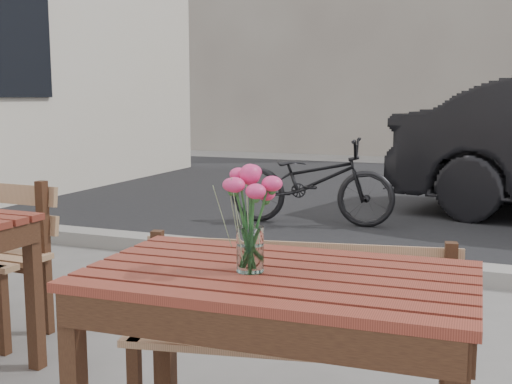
# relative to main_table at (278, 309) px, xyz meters

# --- Properties ---
(street) EXTENTS (30.00, 8.12, 0.12)m
(street) POSITION_rel_main_table_xyz_m (0.10, 4.87, -0.60)
(street) COLOR black
(street) RESTS_ON ground
(main_table) EXTENTS (1.26, 0.77, 0.76)m
(main_table) POSITION_rel_main_table_xyz_m (0.00, 0.00, 0.00)
(main_table) COLOR maroon
(main_table) RESTS_ON ground
(main_bench) EXTENTS (1.31, 0.61, 0.78)m
(main_bench) POSITION_rel_main_table_xyz_m (-0.07, 0.41, -0.16)
(main_bench) COLOR #9B7450
(main_bench) RESTS_ON ground
(main_vase) EXTENTS (0.19, 0.19, 0.34)m
(main_vase) POSITION_rel_main_table_xyz_m (-0.08, -0.03, 0.34)
(main_vase) COLOR white
(main_vase) RESTS_ON main_table
(bicycle) EXTENTS (1.76, 0.78, 0.90)m
(bicycle) POSITION_rel_main_table_xyz_m (-1.22, 4.41, -0.18)
(bicycle) COLOR black
(bicycle) RESTS_ON ground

